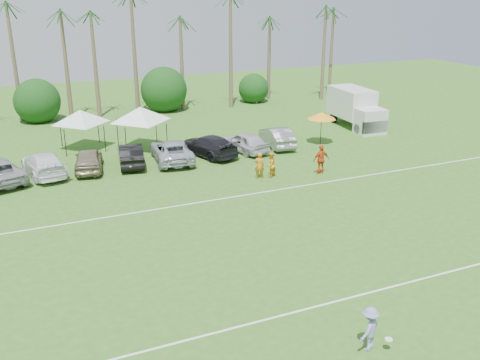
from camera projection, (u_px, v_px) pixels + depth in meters
name	position (u px, v px, depth m)	size (l,w,h in m)	color
ground	(305.00, 347.00, 18.61)	(120.00, 120.00, 0.00)	#34621D
field_lines	(221.00, 249.00, 25.51)	(80.00, 12.10, 0.01)	white
palm_tree_3	(0.00, 9.00, 44.94)	(2.40, 2.40, 11.90)	brown
palm_tree_4	(53.00, 39.00, 47.32)	(2.40, 2.40, 8.90)	brown
palm_tree_5	(98.00, 27.00, 48.52)	(2.40, 2.40, 9.90)	brown
palm_tree_6	(141.00, 16.00, 49.73)	(2.40, 2.40, 10.90)	brown
palm_tree_7	(182.00, 6.00, 50.94)	(2.40, 2.40, 11.90)	brown
palm_tree_8	(230.00, 32.00, 53.69)	(2.40, 2.40, 8.90)	brown
palm_tree_9	(275.00, 22.00, 55.27)	(2.40, 2.40, 9.90)	brown
palm_tree_10	(317.00, 13.00, 56.85)	(2.40, 2.40, 10.90)	brown
palm_tree_11	(349.00, 4.00, 58.06)	(2.40, 2.40, 11.90)	brown
bush_tree_1	(37.00, 102.00, 49.37)	(4.00, 4.00, 4.00)	brown
bush_tree_2	(163.00, 92.00, 53.87)	(4.00, 4.00, 4.00)	brown
bush_tree_3	(253.00, 85.00, 57.62)	(4.00, 4.00, 4.00)	brown
sideline_player_a	(259.00, 165.00, 34.71)	(0.64, 0.42, 1.75)	orange
sideline_player_b	(271.00, 165.00, 34.99)	(0.81, 0.63, 1.67)	orange
sideline_player_c	(321.00, 159.00, 35.54)	(1.16, 0.48, 1.98)	#CD4A16
box_truck	(356.00, 107.00, 47.21)	(2.81, 6.58, 3.32)	silver
canopy_tent_left	(80.00, 110.00, 40.23)	(4.42, 4.42, 3.58)	black
canopy_tent_right	(140.00, 107.00, 40.18)	(4.75, 4.75, 3.85)	black
market_umbrella	(322.00, 116.00, 41.84)	(2.30, 2.30, 2.56)	black
frisbee_player	(369.00, 329.00, 18.24)	(1.30, 1.02, 1.64)	#8389B9
parked_car_3	(44.00, 164.00, 35.39)	(2.13, 5.24, 1.52)	white
parked_car_4	(89.00, 160.00, 36.27)	(1.79, 4.46, 1.52)	#83755C
parked_car_5	(131.00, 155.00, 37.36)	(1.61, 4.61, 1.52)	black
parked_car_6	(172.00, 151.00, 38.21)	(2.52, 5.47, 1.52)	#ABB0BC
parked_car_7	(208.00, 146.00, 39.47)	(2.13, 5.24, 1.52)	black
parked_car_8	(245.00, 142.00, 40.42)	(1.79, 4.46, 1.52)	silver
parked_car_9	(277.00, 137.00, 41.77)	(1.61, 4.61, 1.52)	gray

